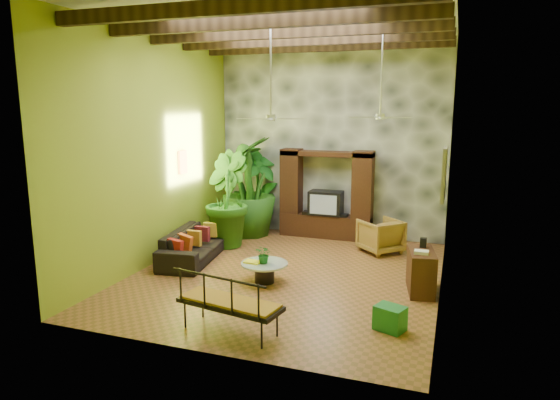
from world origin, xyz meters
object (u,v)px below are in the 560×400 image
at_px(ceiling_fan_back, 380,106).
at_px(sofa, 194,245).
at_px(iron_bench, 228,301).
at_px(tall_plant_b, 225,199).
at_px(green_bin, 390,318).
at_px(side_console, 421,271).
at_px(wicker_armchair, 381,236).
at_px(ceiling_fan_front, 271,107).
at_px(tall_plant_a, 259,188).
at_px(tall_plant_c, 249,186).
at_px(entertainment_center, 326,201).
at_px(coffee_table, 265,270).

distance_m(ceiling_fan_back, sofa, 5.05).
bearing_deg(iron_bench, sofa, 136.64).
relative_size(tall_plant_b, green_bin, 5.30).
bearing_deg(ceiling_fan_back, side_console, -50.49).
bearing_deg(wicker_armchair, ceiling_fan_front, 10.66).
bearing_deg(tall_plant_a, ceiling_fan_back, -29.15).
distance_m(tall_plant_b, green_bin, 5.73).
relative_size(wicker_armchair, side_console, 0.88).
xyz_separation_m(tall_plant_c, green_bin, (4.32, -4.58, -1.12)).
height_order(sofa, green_bin, sofa).
distance_m(entertainment_center, tall_plant_c, 2.07).
xyz_separation_m(iron_bench, green_bin, (2.31, 0.96, -0.34)).
bearing_deg(coffee_table, tall_plant_b, 131.00).
distance_m(coffee_table, green_bin, 2.91).
xyz_separation_m(ceiling_fan_front, green_bin, (2.53, -1.50, -3.21)).
xyz_separation_m(tall_plant_b, green_bin, (4.46, -3.45, -0.98)).
bearing_deg(sofa, iron_bench, -151.75).
height_order(entertainment_center, sofa, entertainment_center).
relative_size(sofa, tall_plant_c, 0.89).
height_order(iron_bench, green_bin, iron_bench).
distance_m(entertainment_center, side_console, 4.20).
xyz_separation_m(tall_plant_a, side_console, (4.55, -3.22, -0.79)).
relative_size(ceiling_fan_back, iron_bench, 1.08).
xyz_separation_m(tall_plant_b, tall_plant_c, (0.14, 1.12, 0.14)).
relative_size(ceiling_fan_back, sofa, 0.80).
bearing_deg(green_bin, tall_plant_b, 142.24).
bearing_deg(iron_bench, ceiling_fan_front, 105.06).
xyz_separation_m(ceiling_fan_back, sofa, (-3.90, -0.95, -3.06)).
bearing_deg(ceiling_fan_front, iron_bench, -84.93).
bearing_deg(iron_bench, side_console, 56.66).
height_order(wicker_armchair, side_console, wicker_armchair).
relative_size(entertainment_center, wicker_armchair, 2.75).
bearing_deg(sofa, tall_plant_c, -15.67).
distance_m(entertainment_center, tall_plant_b, 2.66).
relative_size(entertainment_center, iron_bench, 1.39).
bearing_deg(ceiling_fan_front, tall_plant_c, 120.19).
height_order(ceiling_fan_back, tall_plant_b, ceiling_fan_back).
relative_size(tall_plant_a, tall_plant_c, 0.90).
distance_m(entertainment_center, tall_plant_a, 1.91).
bearing_deg(side_console, iron_bench, -143.40).
distance_m(wicker_armchair, tall_plant_c, 3.70).
bearing_deg(wicker_armchair, ceiling_fan_back, 46.39).
xyz_separation_m(entertainment_center, green_bin, (2.33, -5.04, -0.77)).
xyz_separation_m(entertainment_center, tall_plant_a, (-1.90, 0.01, 0.22)).
bearing_deg(ceiling_fan_front, sofa, 162.73).
relative_size(entertainment_center, sofa, 1.03).
relative_size(tall_plant_c, coffee_table, 2.86).
relative_size(entertainment_center, tall_plant_a, 1.01).
height_order(tall_plant_a, tall_plant_c, tall_plant_c).
xyz_separation_m(ceiling_fan_front, tall_plant_c, (-1.79, 3.08, -2.09)).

